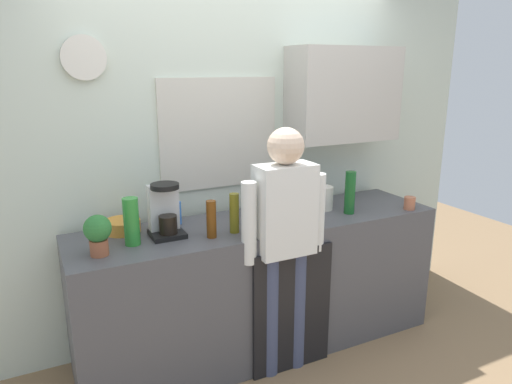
# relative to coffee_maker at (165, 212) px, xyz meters

# --- Properties ---
(ground_plane) EXTENTS (8.00, 8.00, 0.00)m
(ground_plane) POSITION_rel_coffee_maker_xyz_m (0.65, -0.33, -1.08)
(ground_plane) COLOR #8C6D4C
(kitchen_counter) EXTENTS (2.51, 0.64, 0.94)m
(kitchen_counter) POSITION_rel_coffee_maker_xyz_m (0.65, -0.03, -0.62)
(kitchen_counter) COLOR #4C4C51
(kitchen_counter) RESTS_ON ground_plane
(dishwasher_panel) EXTENTS (0.56, 0.02, 0.84)m
(dishwasher_panel) POSITION_rel_coffee_maker_xyz_m (0.70, -0.36, -0.66)
(dishwasher_panel) COLOR black
(dishwasher_panel) RESTS_ON ground_plane
(back_wall_assembly) EXTENTS (4.11, 0.42, 2.60)m
(back_wall_assembly) POSITION_rel_coffee_maker_xyz_m (0.76, 0.37, 0.28)
(back_wall_assembly) COLOR silver
(back_wall_assembly) RESTS_ON ground_plane
(coffee_maker) EXTENTS (0.20, 0.20, 0.33)m
(coffee_maker) POSITION_rel_coffee_maker_xyz_m (0.00, 0.00, 0.00)
(coffee_maker) COLOR black
(coffee_maker) RESTS_ON kitchen_counter
(bottle_olive_oil) EXTENTS (0.06, 0.06, 0.25)m
(bottle_olive_oil) POSITION_rel_coffee_maker_xyz_m (0.40, -0.14, -0.02)
(bottle_olive_oil) COLOR olive
(bottle_olive_oil) RESTS_ON kitchen_counter
(bottle_amber_beer) EXTENTS (0.06, 0.06, 0.23)m
(bottle_amber_beer) POSITION_rel_coffee_maker_xyz_m (0.24, -0.16, -0.03)
(bottle_amber_beer) COLOR brown
(bottle_amber_beer) RESTS_ON kitchen_counter
(bottle_red_vinegar) EXTENTS (0.06, 0.06, 0.22)m
(bottle_red_vinegar) POSITION_rel_coffee_maker_xyz_m (0.63, -0.07, -0.04)
(bottle_red_vinegar) COLOR maroon
(bottle_red_vinegar) RESTS_ON kitchen_counter
(bottle_dark_sauce) EXTENTS (0.06, 0.06, 0.18)m
(bottle_dark_sauce) POSITION_rel_coffee_maker_xyz_m (0.87, 0.20, -0.06)
(bottle_dark_sauce) COLOR black
(bottle_dark_sauce) RESTS_ON kitchen_counter
(bottle_green_wine) EXTENTS (0.07, 0.07, 0.30)m
(bottle_green_wine) POSITION_rel_coffee_maker_xyz_m (1.28, -0.15, 0.00)
(bottle_green_wine) COLOR #195923
(bottle_green_wine) RESTS_ON kitchen_counter
(bottle_clear_soda) EXTENTS (0.09, 0.09, 0.28)m
(bottle_clear_soda) POSITION_rel_coffee_maker_xyz_m (-0.22, -0.07, -0.01)
(bottle_clear_soda) COLOR #2D8C33
(bottle_clear_soda) RESTS_ON kitchen_counter
(cup_terracotta_mug) EXTENTS (0.08, 0.08, 0.09)m
(cup_terracotta_mug) POSITION_rel_coffee_maker_xyz_m (1.73, -0.26, -0.10)
(cup_terracotta_mug) COLOR #B26647
(cup_terracotta_mug) RESTS_ON kitchen_counter
(mixing_bowl) EXTENTS (0.22, 0.22, 0.08)m
(mixing_bowl) POSITION_rel_coffee_maker_xyz_m (-0.23, 0.17, -0.11)
(mixing_bowl) COLOR orange
(mixing_bowl) RESTS_ON kitchen_counter
(potted_plant) EXTENTS (0.15, 0.15, 0.23)m
(potted_plant) POSITION_rel_coffee_maker_xyz_m (-0.41, -0.15, -0.01)
(potted_plant) COLOR #9E5638
(potted_plant) RESTS_ON kitchen_counter
(dish_soap) EXTENTS (0.06, 0.06, 0.18)m
(dish_soap) POSITION_rel_coffee_maker_xyz_m (0.12, 0.17, -0.07)
(dish_soap) COLOR blue
(dish_soap) RESTS_ON kitchen_counter
(storage_canister) EXTENTS (0.14, 0.14, 0.17)m
(storage_canister) POSITION_rel_coffee_maker_xyz_m (1.16, 0.01, -0.06)
(storage_canister) COLOR silver
(storage_canister) RESTS_ON kitchen_counter
(person_at_sink) EXTENTS (0.57, 0.22, 1.60)m
(person_at_sink) POSITION_rel_coffee_maker_xyz_m (0.65, -0.33, -0.14)
(person_at_sink) COLOR #3F4766
(person_at_sink) RESTS_ON ground_plane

